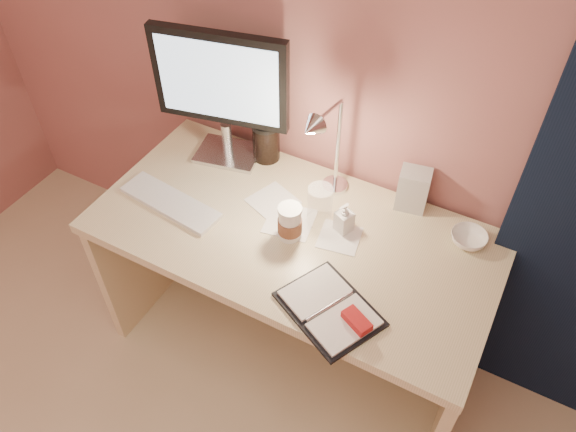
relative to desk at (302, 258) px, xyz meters
The scene contains 14 objects.
desk is the anchor object (origin of this frame).
monitor 0.70m from the desk, 159.08° to the left, with size 0.49×0.22×0.53m.
keyboard 0.53m from the desk, 159.20° to the right, with size 0.40×0.12×0.02m, color silver.
planner 0.47m from the desk, 50.40° to the right, with size 0.36×0.33×0.05m.
paper_a 0.23m from the desk, 125.15° to the right, with size 0.16×0.16×0.00m, color white.
paper_b 0.28m from the desk, 10.40° to the right, with size 0.14×0.14×0.00m, color white.
paper_c 0.26m from the desk, behind, with size 0.15×0.15×0.00m, color white.
coffee_cup 0.31m from the desk, 88.92° to the right, with size 0.08×0.08×0.13m.
clear_cup 0.31m from the desk, 11.02° to the left, with size 0.09×0.09×0.15m, color white.
bowl 0.62m from the desk, 16.31° to the left, with size 0.12×0.12×0.04m, color white.
lotion_bottle 0.32m from the desk, ahead, with size 0.05×0.05×0.12m, color silver.
dark_jar 0.46m from the desk, 141.16° to the left, with size 0.10×0.10×0.15m, color black.
product_box 0.49m from the desk, 36.96° to the left, with size 0.11×0.08×0.16m, color beige.
desk_lamp 0.49m from the desk, 62.23° to the left, with size 0.12×0.25×0.41m.
Camera 1 is at (0.61, 0.22, 2.15)m, focal length 35.00 mm.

